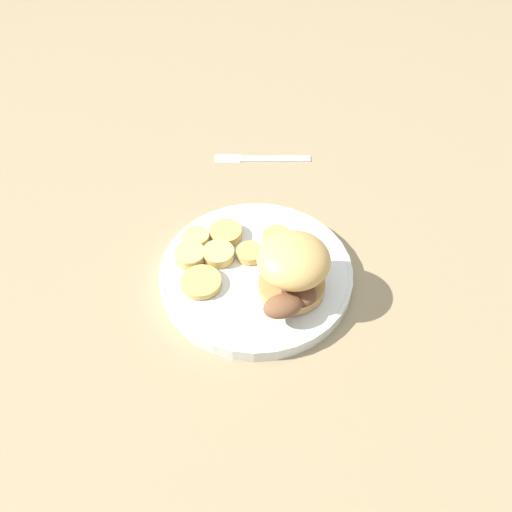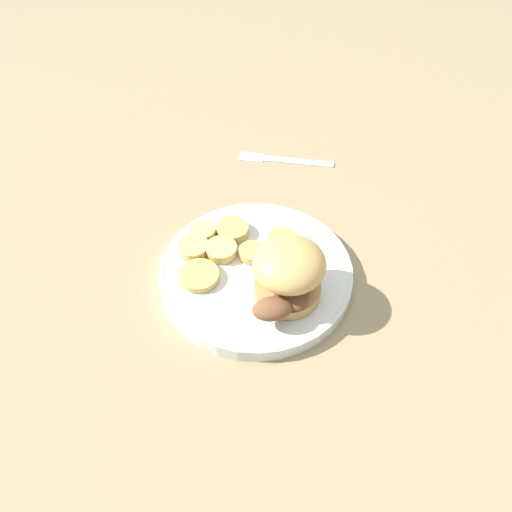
{
  "view_description": "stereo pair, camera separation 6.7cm",
  "coord_description": "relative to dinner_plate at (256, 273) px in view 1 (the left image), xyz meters",
  "views": [
    {
      "loc": [
        -0.42,
        0.16,
        0.55
      ],
      "look_at": [
        0.0,
        0.0,
        0.05
      ],
      "focal_mm": 35.0,
      "sensor_mm": 36.0,
      "label": 1
    },
    {
      "loc": [
        -0.44,
        0.1,
        0.55
      ],
      "look_at": [
        0.0,
        0.0,
        0.05
      ],
      "focal_mm": 35.0,
      "sensor_mm": 36.0,
      "label": 2
    }
  ],
  "objects": [
    {
      "name": "potato_round_4",
      "position": [
        0.05,
        0.08,
        0.02
      ],
      "size": [
        0.04,
        0.04,
        0.01
      ],
      "primitive_type": "cylinder",
      "color": "#DBB766",
      "rests_on": "dinner_plate"
    },
    {
      "name": "potato_round_3",
      "position": [
        0.04,
        0.04,
        0.02
      ],
      "size": [
        0.04,
        0.04,
        0.01
      ],
      "primitive_type": "cylinder",
      "color": "#DBB766",
      "rests_on": "dinner_plate"
    },
    {
      "name": "sandwich",
      "position": [
        -0.06,
        -0.03,
        0.05
      ],
      "size": [
        0.1,
        0.1,
        0.08
      ],
      "color": "tan",
      "rests_on": "dinner_plate"
    },
    {
      "name": "dinner_plate",
      "position": [
        0.0,
        0.0,
        0.0
      ],
      "size": [
        0.27,
        0.27,
        0.02
      ],
      "color": "silver",
      "rests_on": "ground_plane"
    },
    {
      "name": "potato_round_6",
      "position": [
        0.02,
        0.0,
        0.02
      ],
      "size": [
        0.04,
        0.04,
        0.01
      ],
      "primitive_type": "cylinder",
      "color": "tan",
      "rests_on": "dinner_plate"
    },
    {
      "name": "fork",
      "position": [
        0.25,
        -0.11,
        -0.01
      ],
      "size": [
        0.08,
        0.17,
        0.0
      ],
      "color": "silver",
      "rests_on": "ground_plane"
    },
    {
      "name": "potato_round_5",
      "position": [
        0.0,
        0.08,
        0.01
      ],
      "size": [
        0.05,
        0.05,
        0.01
      ],
      "primitive_type": "cylinder",
      "color": "tan",
      "rests_on": "dinner_plate"
    },
    {
      "name": "ground_plane",
      "position": [
        0.0,
        0.0,
        -0.01
      ],
      "size": [
        4.0,
        4.0,
        0.0
      ],
      "primitive_type": "plane",
      "color": "#937F5B"
    },
    {
      "name": "potato_round_1",
      "position": [
        0.07,
        0.02,
        0.02
      ],
      "size": [
        0.05,
        0.05,
        0.01
      ],
      "primitive_type": "cylinder",
      "color": "tan",
      "rests_on": "dinner_plate"
    },
    {
      "name": "potato_round_0",
      "position": [
        0.08,
        0.06,
        0.02
      ],
      "size": [
        0.04,
        0.04,
        0.01
      ],
      "primitive_type": "cylinder",
      "color": "#DBB766",
      "rests_on": "dinner_plate"
    },
    {
      "name": "potato_round_2",
      "position": [
        0.04,
        -0.05,
        0.02
      ],
      "size": [
        0.04,
        0.04,
        0.01
      ],
      "primitive_type": "cylinder",
      "color": "tan",
      "rests_on": "dinner_plate"
    }
  ]
}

